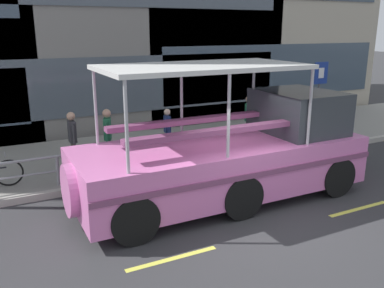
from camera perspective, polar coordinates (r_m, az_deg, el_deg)
ground_plane at (r=9.60m, az=8.43°, el=-9.66°), size 120.00×120.00×0.00m
sidewalk at (r=14.20m, az=-4.64°, el=-0.69°), size 32.00×4.80×0.18m
curb_edge at (r=12.04m, az=-0.10°, el=-3.68°), size 32.00×0.18×0.18m
lane_centreline at (r=8.99m, az=11.64°, el=-11.66°), size 25.80×0.12×0.01m
curb_guardrail at (r=12.04m, az=-1.79°, el=-0.47°), size 11.58×0.09×0.81m
parking_sign at (r=15.44m, az=17.18°, el=7.48°), size 0.60×0.12×2.77m
duck_tour_boat at (r=10.29m, az=6.53°, el=-1.33°), size 8.87×2.63×3.31m
pedestrian_near_bow at (r=14.32m, az=7.82°, el=3.97°), size 0.40×0.35×1.70m
pedestrian_mid_left at (r=12.96m, az=-3.43°, el=2.29°), size 0.20×0.43×1.50m
pedestrian_mid_right at (r=11.91m, az=-11.58°, el=1.50°), size 0.29×0.47×1.74m
pedestrian_near_stern at (r=11.94m, az=-16.20°, el=1.10°), size 0.23×0.49×1.70m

